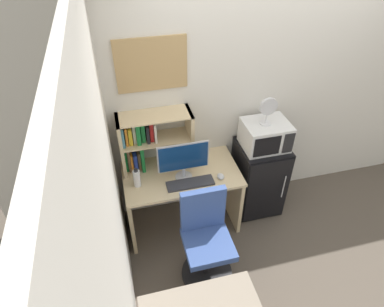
{
  "coord_description": "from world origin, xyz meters",
  "views": [
    {
      "loc": [
        -1.48,
        -2.72,
        2.93
      ],
      "look_at": [
        -0.88,
        -0.35,
        0.99
      ],
      "focal_mm": 31.18,
      "sensor_mm": 36.0,
      "label": 1
    }
  ],
  "objects_px": {
    "desk_chair": "(206,242)",
    "mini_fridge": "(258,177)",
    "keyboard": "(190,183)",
    "computer_mouse": "(221,176)",
    "water_bottle": "(137,178)",
    "wall_corkboard": "(151,65)",
    "hutch_bookshelf": "(146,140)",
    "monitor": "(183,159)",
    "microwave": "(265,135)",
    "desk_fan": "(268,109)"
  },
  "relations": [
    {
      "from": "desk_chair",
      "to": "mini_fridge",
      "type": "bearing_deg",
      "value": 40.49
    },
    {
      "from": "keyboard",
      "to": "computer_mouse",
      "type": "distance_m",
      "value": 0.31
    },
    {
      "from": "water_bottle",
      "to": "mini_fridge",
      "type": "bearing_deg",
      "value": 5.72
    },
    {
      "from": "water_bottle",
      "to": "wall_corkboard",
      "type": "bearing_deg",
      "value": 54.79
    },
    {
      "from": "computer_mouse",
      "to": "water_bottle",
      "type": "height_order",
      "value": "water_bottle"
    },
    {
      "from": "desk_chair",
      "to": "hutch_bookshelf",
      "type": "bearing_deg",
      "value": 114.78
    },
    {
      "from": "mini_fridge",
      "to": "computer_mouse",
      "type": "bearing_deg",
      "value": -156.87
    },
    {
      "from": "hutch_bookshelf",
      "to": "computer_mouse",
      "type": "xyz_separation_m",
      "value": [
        0.65,
        -0.36,
        -0.3
      ]
    },
    {
      "from": "monitor",
      "to": "desk_chair",
      "type": "xyz_separation_m",
      "value": [
        0.07,
        -0.55,
        -0.55
      ]
    },
    {
      "from": "water_bottle",
      "to": "desk_chair",
      "type": "relative_size",
      "value": 0.21
    },
    {
      "from": "monitor",
      "to": "microwave",
      "type": "height_order",
      "value": "monitor"
    },
    {
      "from": "microwave",
      "to": "desk_fan",
      "type": "bearing_deg",
      "value": -164.32
    },
    {
      "from": "keyboard",
      "to": "water_bottle",
      "type": "relative_size",
      "value": 2.27
    },
    {
      "from": "keyboard",
      "to": "wall_corkboard",
      "type": "relative_size",
      "value": 0.72
    },
    {
      "from": "monitor",
      "to": "desk_fan",
      "type": "distance_m",
      "value": 0.93
    },
    {
      "from": "hutch_bookshelf",
      "to": "microwave",
      "type": "xyz_separation_m",
      "value": [
        1.18,
        -0.13,
        -0.06
      ]
    },
    {
      "from": "mini_fridge",
      "to": "desk_fan",
      "type": "relative_size",
      "value": 3.0
    },
    {
      "from": "hutch_bookshelf",
      "to": "keyboard",
      "type": "bearing_deg",
      "value": -47.33
    },
    {
      "from": "water_bottle",
      "to": "microwave",
      "type": "distance_m",
      "value": 1.34
    },
    {
      "from": "microwave",
      "to": "wall_corkboard",
      "type": "height_order",
      "value": "wall_corkboard"
    },
    {
      "from": "water_bottle",
      "to": "mini_fridge",
      "type": "height_order",
      "value": "water_bottle"
    },
    {
      "from": "desk_fan",
      "to": "desk_chair",
      "type": "distance_m",
      "value": 1.36
    },
    {
      "from": "desk_fan",
      "to": "monitor",
      "type": "bearing_deg",
      "value": -171.51
    },
    {
      "from": "hutch_bookshelf",
      "to": "microwave",
      "type": "bearing_deg",
      "value": -6.34
    },
    {
      "from": "monitor",
      "to": "desk_fan",
      "type": "bearing_deg",
      "value": 8.49
    },
    {
      "from": "microwave",
      "to": "keyboard",
      "type": "bearing_deg",
      "value": -163.9
    },
    {
      "from": "microwave",
      "to": "desk_chair",
      "type": "xyz_separation_m",
      "value": [
        -0.8,
        -0.69,
        -0.58
      ]
    },
    {
      "from": "keyboard",
      "to": "mini_fridge",
      "type": "relative_size",
      "value": 0.53
    },
    {
      "from": "monitor",
      "to": "keyboard",
      "type": "distance_m",
      "value": 0.25
    },
    {
      "from": "mini_fridge",
      "to": "microwave",
      "type": "bearing_deg",
      "value": 89.96
    },
    {
      "from": "hutch_bookshelf",
      "to": "monitor",
      "type": "distance_m",
      "value": 0.41
    },
    {
      "from": "desk_fan",
      "to": "desk_chair",
      "type": "relative_size",
      "value": 0.3
    },
    {
      "from": "water_bottle",
      "to": "microwave",
      "type": "xyz_separation_m",
      "value": [
        1.32,
        0.14,
        0.17
      ]
    },
    {
      "from": "desk_chair",
      "to": "water_bottle",
      "type": "bearing_deg",
      "value": 133.19
    },
    {
      "from": "desk_chair",
      "to": "wall_corkboard",
      "type": "distance_m",
      "value": 1.65
    },
    {
      "from": "computer_mouse",
      "to": "mini_fridge",
      "type": "relative_size",
      "value": 0.1
    },
    {
      "from": "desk_fan",
      "to": "keyboard",
      "type": "bearing_deg",
      "value": -163.89
    },
    {
      "from": "mini_fridge",
      "to": "keyboard",
      "type": "bearing_deg",
      "value": -164.09
    },
    {
      "from": "desk_chair",
      "to": "wall_corkboard",
      "type": "xyz_separation_m",
      "value": [
        -0.25,
        0.93,
        1.33
      ]
    },
    {
      "from": "hutch_bookshelf",
      "to": "keyboard",
      "type": "height_order",
      "value": "hutch_bookshelf"
    },
    {
      "from": "hutch_bookshelf",
      "to": "water_bottle",
      "type": "distance_m",
      "value": 0.38
    },
    {
      "from": "water_bottle",
      "to": "desk_fan",
      "type": "distance_m",
      "value": 1.39
    },
    {
      "from": "computer_mouse",
      "to": "wall_corkboard",
      "type": "height_order",
      "value": "wall_corkboard"
    },
    {
      "from": "keyboard",
      "to": "desk_fan",
      "type": "xyz_separation_m",
      "value": [
        0.82,
        0.24,
        0.55
      ]
    },
    {
      "from": "water_bottle",
      "to": "desk_chair",
      "type": "bearing_deg",
      "value": -46.81
    },
    {
      "from": "desk_fan",
      "to": "hutch_bookshelf",
      "type": "bearing_deg",
      "value": 173.27
    },
    {
      "from": "computer_mouse",
      "to": "desk_chair",
      "type": "bearing_deg",
      "value": -120.54
    },
    {
      "from": "monitor",
      "to": "keyboard",
      "type": "height_order",
      "value": "monitor"
    },
    {
      "from": "monitor",
      "to": "microwave",
      "type": "xyz_separation_m",
      "value": [
        0.88,
        0.13,
        0.03
      ]
    },
    {
      "from": "wall_corkboard",
      "to": "desk_fan",
      "type": "bearing_deg",
      "value": -13.39
    }
  ]
}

